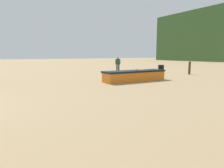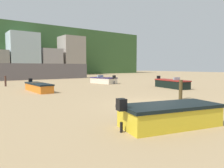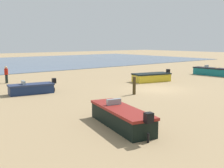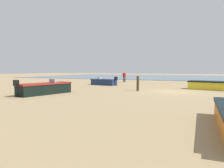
# 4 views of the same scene
# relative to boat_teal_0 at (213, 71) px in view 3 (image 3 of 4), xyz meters

# --- Properties ---
(ground_plane) EXTENTS (160.00, 160.00, 0.00)m
(ground_plane) POSITION_rel_boat_teal_0_xyz_m (12.08, 2.28, -0.47)
(ground_plane) COLOR tan
(tidal_water) EXTENTS (80.00, 36.00, 0.06)m
(tidal_water) POSITION_rel_boat_teal_0_xyz_m (12.08, -33.72, -0.44)
(tidal_water) COLOR slate
(tidal_water) RESTS_ON ground
(boat_teal_0) EXTENTS (1.64, 4.78, 1.22)m
(boat_teal_0) POSITION_rel_boat_teal_0_xyz_m (0.00, 0.00, 0.00)
(boat_teal_0) COLOR #136E77
(boat_teal_0) RESTS_ON ground
(boat_yellow_1) EXTENTS (4.11, 2.45, 1.15)m
(boat_yellow_1) POSITION_rel_boat_teal_0_xyz_m (9.16, -1.07, -0.05)
(boat_yellow_1) COLOR gold
(boat_yellow_1) RESTS_ON ground
(boat_black_2) EXTENTS (2.21, 4.67, 1.20)m
(boat_black_2) POSITION_rel_boat_teal_0_xyz_m (20.98, 8.09, -0.01)
(boat_black_2) COLOR black
(boat_black_2) RESTS_ON ground
(boat_navy_3) EXTENTS (3.65, 1.75, 1.07)m
(boat_navy_3) POSITION_rel_boat_teal_0_xyz_m (20.97, -2.32, -0.07)
(boat_navy_3) COLOR navy
(boat_navy_3) RESTS_ON ground
(mooring_post_near_water) EXTENTS (0.24, 0.24, 1.33)m
(mooring_post_near_water) POSITION_rel_boat_teal_0_xyz_m (15.12, 2.76, 0.20)
(mooring_post_near_water) COLOR #40331B
(mooring_post_near_water) RESTS_ON ground
(beach_walker_distant) EXTENTS (0.48, 0.48, 1.62)m
(beach_walker_distant) POSITION_rel_boat_teal_0_xyz_m (20.71, -8.87, 0.49)
(beach_walker_distant) COLOR black
(beach_walker_distant) RESTS_ON ground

